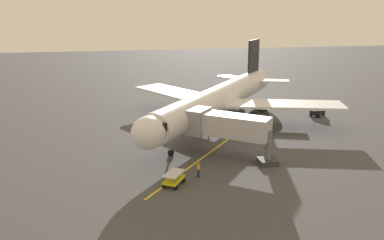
# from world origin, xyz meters

# --- Properties ---
(ground_plane) EXTENTS (220.00, 220.00, 0.00)m
(ground_plane) POSITION_xyz_m (0.00, 0.00, 0.00)
(ground_plane) COLOR #424244
(apron_lead_in_line) EXTENTS (24.77, 31.71, 0.01)m
(apron_lead_in_line) POSITION_xyz_m (-1.01, 7.15, 0.01)
(apron_lead_in_line) COLOR yellow
(apron_lead_in_line) RESTS_ON ground
(airplane) EXTENTS (31.76, 34.33, 11.50)m
(airplane) POSITION_xyz_m (-1.18, 0.93, 4.00)
(airplane) COLOR white
(airplane) RESTS_ON ground
(jet_bridge) EXTENTS (10.19, 8.68, 5.40)m
(jet_bridge) POSITION_xyz_m (1.51, 13.13, 3.76)
(jet_bridge) COLOR #B7B7BC
(jet_bridge) RESTS_ON ground
(ground_crew_marshaller) EXTENTS (0.27, 0.41, 1.71)m
(ground_crew_marshaller) POSITION_xyz_m (5.43, 18.81, 0.89)
(ground_crew_marshaller) COLOR #23232D
(ground_crew_marshaller) RESTS_ON ground
(baggage_cart_near_nose) EXTENTS (2.57, 2.95, 1.27)m
(baggage_cart_near_nose) POSITION_xyz_m (8.18, 20.18, 0.66)
(baggage_cart_near_nose) COLOR yellow
(baggage_cart_near_nose) RESTS_ON ground
(box_truck_portside) EXTENTS (3.99, 4.96, 2.62)m
(box_truck_portside) POSITION_xyz_m (-6.65, -8.29, 1.39)
(box_truck_portside) COLOR #9E9EA3
(box_truck_portside) RESTS_ON ground
(tug_starboard_side) EXTENTS (2.75, 2.53, 1.50)m
(tug_starboard_side) POSITION_xyz_m (-18.37, -1.82, 0.70)
(tug_starboard_side) COLOR black
(tug_starboard_side) RESTS_ON ground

